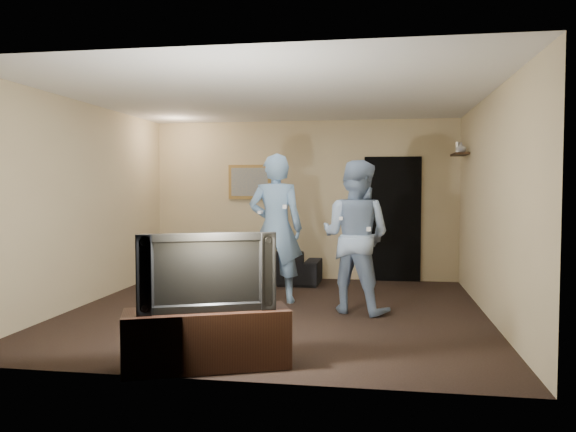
% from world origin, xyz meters
% --- Properties ---
extents(ground, '(5.00, 5.00, 0.00)m').
position_xyz_m(ground, '(0.00, 0.00, 0.00)').
color(ground, black).
rests_on(ground, ground).
extents(ceiling, '(5.00, 5.00, 0.04)m').
position_xyz_m(ceiling, '(0.00, 0.00, 2.60)').
color(ceiling, silver).
rests_on(ceiling, wall_back).
extents(wall_back, '(5.00, 0.04, 2.60)m').
position_xyz_m(wall_back, '(0.00, 2.50, 1.30)').
color(wall_back, tan).
rests_on(wall_back, ground).
extents(wall_front, '(5.00, 0.04, 2.60)m').
position_xyz_m(wall_front, '(0.00, -2.50, 1.30)').
color(wall_front, tan).
rests_on(wall_front, ground).
extents(wall_left, '(0.04, 5.00, 2.60)m').
position_xyz_m(wall_left, '(-2.50, 0.00, 1.30)').
color(wall_left, tan).
rests_on(wall_left, ground).
extents(wall_right, '(0.04, 5.00, 2.60)m').
position_xyz_m(wall_right, '(2.50, 0.00, 1.30)').
color(wall_right, tan).
rests_on(wall_right, ground).
extents(sofa, '(1.86, 0.75, 0.54)m').
position_xyz_m(sofa, '(-0.59, 1.98, 0.27)').
color(sofa, black).
rests_on(sofa, ground).
extents(throw_pillow, '(0.41, 0.21, 0.39)m').
position_xyz_m(throw_pillow, '(-1.16, 1.98, 0.48)').
color(throw_pillow, '#1B5140').
rests_on(throw_pillow, sofa).
extents(painting_frame, '(0.72, 0.05, 0.57)m').
position_xyz_m(painting_frame, '(-0.90, 2.48, 1.60)').
color(painting_frame, olive).
rests_on(painting_frame, wall_back).
extents(painting_canvas, '(0.62, 0.01, 0.47)m').
position_xyz_m(painting_canvas, '(-0.90, 2.45, 1.60)').
color(painting_canvas, slate).
rests_on(painting_canvas, painting_frame).
extents(doorway, '(0.90, 0.06, 2.00)m').
position_xyz_m(doorway, '(1.45, 2.47, 1.00)').
color(doorway, black).
rests_on(doorway, ground).
extents(light_switch, '(0.08, 0.02, 0.12)m').
position_xyz_m(light_switch, '(0.85, 2.48, 1.30)').
color(light_switch, silver).
rests_on(light_switch, wall_back).
extents(wall_shelf, '(0.20, 0.60, 0.03)m').
position_xyz_m(wall_shelf, '(2.39, 1.80, 1.99)').
color(wall_shelf, black).
rests_on(wall_shelf, wall_right).
extents(shelf_vase, '(0.17, 0.17, 0.15)m').
position_xyz_m(shelf_vase, '(2.39, 1.66, 2.08)').
color(shelf_vase, '#A09FA4').
rests_on(shelf_vase, wall_shelf).
extents(shelf_figurine, '(0.06, 0.06, 0.18)m').
position_xyz_m(shelf_figurine, '(2.39, 2.01, 2.09)').
color(shelf_figurine, silver).
rests_on(shelf_figurine, wall_shelf).
extents(tv_console, '(1.43, 0.91, 0.49)m').
position_xyz_m(tv_console, '(-0.18, -2.22, 0.25)').
color(tv_console, black).
rests_on(tv_console, ground).
extents(television, '(1.10, 0.55, 0.65)m').
position_xyz_m(television, '(-0.18, -2.22, 0.82)').
color(television, black).
rests_on(television, tv_console).
extents(wii_player_left, '(0.73, 0.54, 1.95)m').
position_xyz_m(wii_player_left, '(-0.10, 0.54, 0.97)').
color(wii_player_left, '#729AC6').
rests_on(wii_player_left, ground).
extents(wii_player_right, '(1.09, 0.98, 1.84)m').
position_xyz_m(wii_player_right, '(0.96, 0.11, 0.92)').
color(wii_player_right, '#839CBF').
rests_on(wii_player_right, ground).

